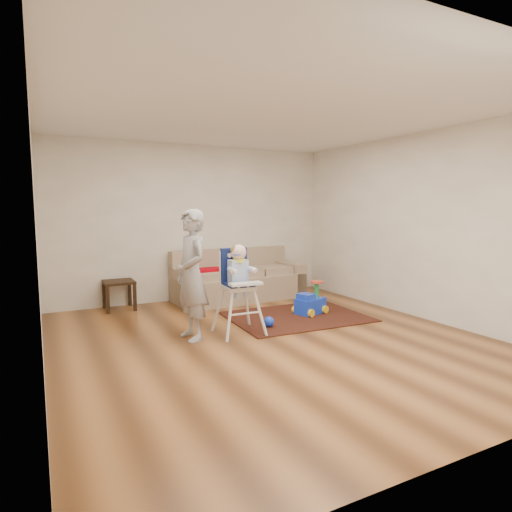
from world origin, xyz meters
name	(u,v)px	position (x,y,z in m)	size (l,w,h in m)	color
ground	(271,340)	(0.00, 0.00, 0.00)	(5.50, 5.50, 0.00)	#4F2D14
room_envelope	(252,188)	(0.00, 0.53, 1.88)	(5.04, 5.52, 2.72)	beige
sofa	(239,275)	(0.65, 2.30, 0.44)	(2.33, 1.08, 0.88)	gray
side_table	(119,295)	(-1.38, 2.49, 0.23)	(0.47, 0.47, 0.47)	black
area_rug	(297,317)	(0.88, 0.79, 0.01)	(1.96, 1.47, 0.02)	#32130A
ride_on_toy	(310,298)	(1.16, 0.84, 0.26)	(0.44, 0.32, 0.49)	blue
toy_ball	(269,322)	(0.24, 0.48, 0.09)	(0.14, 0.14, 0.14)	blue
high_chair	(239,291)	(-0.24, 0.43, 0.56)	(0.56, 0.56, 1.17)	silver
adult	(192,275)	(-0.84, 0.49, 0.80)	(0.58, 0.38, 1.60)	gray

